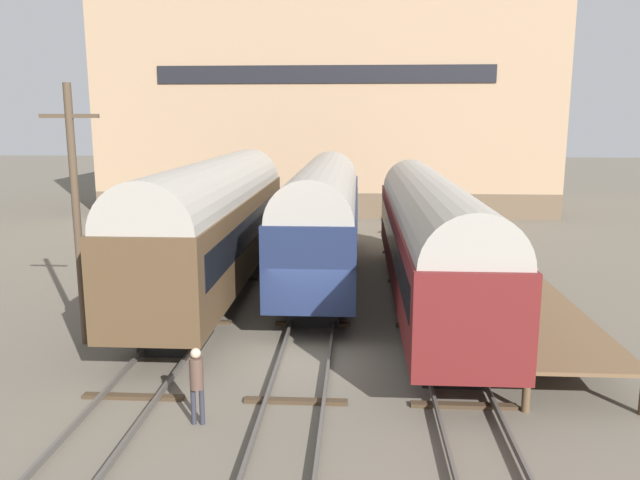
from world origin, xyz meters
The scene contains 12 objects.
ground_plane centered at (0.00, 0.00, 0.00)m, with size 200.00×200.00×0.00m, color #60594C.
track_left centered at (-4.16, 0.00, 0.14)m, with size 2.60×60.00×0.26m.
track_middle centered at (0.00, 0.00, 0.14)m, with size 2.60×60.00×0.26m.
track_right centered at (4.16, 0.00, 0.14)m, with size 2.60×60.00×0.26m.
train_car_maroon centered at (4.16, 5.30, 2.86)m, with size 2.84×18.59×4.99m.
train_car_navy centered at (0.00, 9.43, 2.96)m, with size 3.01×17.03×5.21m.
train_car_brown centered at (-4.16, 6.60, 3.09)m, with size 3.11×17.31×5.45m.
station_platform centered at (7.01, 3.07, 1.01)m, with size 3.07×12.67×1.09m.
bench centered at (6.98, 3.47, 1.57)m, with size 1.40×0.40×0.91m.
person_worker centered at (-2.17, -4.23, 1.14)m, with size 0.32×0.32×1.87m.
utility_pole centered at (-7.08, 0.85, 4.19)m, with size 1.80×0.24×8.06m.
warehouse_building centered at (-0.86, 32.63, 9.08)m, with size 33.21×12.46×18.16m.
Camera 1 is at (1.48, -17.50, 7.02)m, focal length 35.00 mm.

